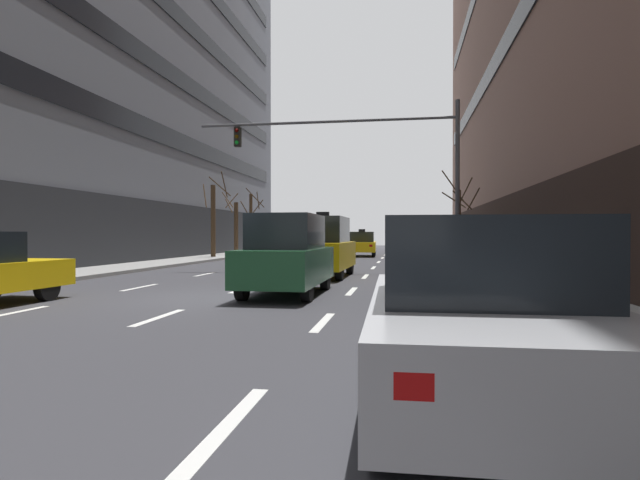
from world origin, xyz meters
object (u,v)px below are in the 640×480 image
at_px(taxi_driving_1, 362,244).
at_px(street_tree_1, 236,226).
at_px(car_driving_2, 287,255).
at_px(traffic_signal_0, 374,155).
at_px(street_tree_0, 213,219).
at_px(car_parked_3, 418,250).
at_px(taxi_driving_3, 323,247).
at_px(car_parked_1, 437,271).
at_px(street_tree_3, 251,221).
at_px(car_parked_2, 423,249).
at_px(car_parked_0, 477,313).
at_px(street_tree_2, 458,222).
at_px(pedestrian_0, 472,245).

distance_m(taxi_driving_1, street_tree_1, 9.24).
xyz_separation_m(car_driving_2, traffic_signal_0, (1.76, 8.31, 3.84)).
height_order(car_driving_2, street_tree_0, street_tree_0).
bearing_deg(car_parked_3, taxi_driving_1, 107.66).
xyz_separation_m(taxi_driving_3, car_parked_1, (3.65, -7.69, -0.30)).
bearing_deg(street_tree_1, street_tree_3, 89.14).
distance_m(car_parked_2, traffic_signal_0, 5.12).
height_order(car_driving_2, car_parked_0, car_driving_2).
xyz_separation_m(car_parked_0, street_tree_0, (-12.73, 26.06, 1.71)).
bearing_deg(street_tree_2, taxi_driving_3, -119.99).
distance_m(street_tree_0, street_tree_1, 4.51).
relative_size(taxi_driving_1, car_driving_2, 1.10).
bearing_deg(street_tree_1, street_tree_0, -89.56).
bearing_deg(traffic_signal_0, street_tree_1, 127.30).
xyz_separation_m(car_parked_0, pedestrian_0, (2.63, 20.98, 0.19)).
distance_m(car_parked_3, street_tree_1, 16.63).
distance_m(car_parked_1, street_tree_0, 23.83).
bearing_deg(street_tree_1, car_driving_2, -68.04).
relative_size(traffic_signal_0, street_tree_2, 2.22).
xyz_separation_m(street_tree_0, street_tree_2, (14.99, -2.13, -0.31)).
distance_m(car_driving_2, street_tree_2, 17.05).
xyz_separation_m(taxi_driving_3, car_parked_3, (3.65, 6.28, -0.26)).
bearing_deg(car_driving_2, car_parked_0, -65.35).
distance_m(car_parked_3, street_tree_3, 19.14).
height_order(taxi_driving_1, car_parked_2, car_parked_2).
bearing_deg(taxi_driving_1, traffic_signal_0, -83.40).
xyz_separation_m(taxi_driving_1, car_parked_2, (3.66, -17.97, 0.18)).
bearing_deg(car_parked_2, street_tree_1, 126.81).
bearing_deg(car_parked_0, street_tree_1, 112.67).
bearing_deg(taxi_driving_1, street_tree_0, -149.16).
bearing_deg(street_tree_2, pedestrian_0, -83.06).
bearing_deg(car_parked_0, car_driving_2, 114.65).
relative_size(taxi_driving_3, street_tree_1, 1.02).
xyz_separation_m(car_driving_2, pedestrian_0, (6.30, 12.98, -0.01)).
height_order(taxi_driving_3, pedestrian_0, taxi_driving_3).
bearing_deg(car_parked_3, street_tree_0, 154.43).
height_order(taxi_driving_3, car_parked_0, taxi_driving_3).
relative_size(car_parked_1, street_tree_1, 0.97).
distance_m(car_parked_3, street_tree_2, 4.78).
xyz_separation_m(taxi_driving_1, street_tree_0, (-9.06, -5.41, 1.70)).
bearing_deg(car_driving_2, car_parked_1, -28.66).
height_order(car_parked_2, pedestrian_0, car_parked_2).
distance_m(taxi_driving_1, traffic_signal_0, 15.78).
height_order(street_tree_3, pedestrian_0, street_tree_3).
bearing_deg(pedestrian_0, car_driving_2, -115.88).
bearing_deg(car_parked_1, taxi_driving_1, 98.18).
bearing_deg(car_parked_1, pedestrian_0, 80.06).
distance_m(taxi_driving_1, car_parked_1, 25.74).
xyz_separation_m(car_driving_2, street_tree_0, (-9.06, 18.06, 1.52)).
xyz_separation_m(car_driving_2, taxi_driving_3, (0.02, 5.69, 0.06)).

